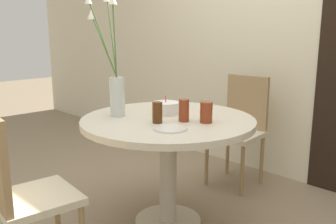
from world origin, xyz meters
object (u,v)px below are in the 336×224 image
chair_right_flank (19,188)px  birthday_cake (166,108)px  drink_glass_2 (157,113)px  flower_vase (113,75)px  drink_glass_1 (206,112)px  chair_near_front (241,123)px  side_plate (170,129)px  drink_glass_0 (184,110)px

chair_right_flank → birthday_cake: (0.01, 1.03, 0.26)m
drink_glass_2 → flower_vase: bearing=-168.5°
drink_glass_1 → chair_near_front: bearing=110.4°
chair_near_front → flower_vase: (-0.22, -1.16, 0.50)m
side_plate → chair_right_flank: bearing=-112.8°
chair_near_front → drink_glass_2: bearing=-88.3°
flower_vase → drink_glass_2: (0.34, 0.07, -0.21)m
chair_right_flank → side_plate: bearing=-105.9°
chair_right_flank → drink_glass_1: bearing=-102.6°
chair_near_front → flower_vase: 1.28m
chair_right_flank → drink_glass_1: (0.37, 1.03, 0.29)m
chair_right_flank → drink_glass_0: size_ratio=6.66×
birthday_cake → flower_vase: (-0.19, -0.29, 0.24)m
chair_right_flank → flower_vase: bearing=-69.5°
birthday_cake → side_plate: size_ratio=0.94×
side_plate → drink_glass_1: (0.05, 0.27, 0.06)m
drink_glass_0 → drink_glass_2: size_ratio=1.07×
flower_vase → side_plate: (0.50, 0.01, -0.27)m
birthday_cake → drink_glass_0: bearing=-17.3°
flower_vase → drink_glass_0: size_ratio=5.74×
flower_vase → drink_glass_2: 0.41m
side_plate → drink_glass_0: (-0.07, 0.20, 0.06)m
drink_glass_2 → side_plate: bearing=-18.9°
flower_vase → drink_glass_1: (0.55, 0.29, -0.21)m
flower_vase → side_plate: flower_vase is taller
drink_glass_1 → drink_glass_2: 0.30m
birthday_cake → side_plate: 0.41m
chair_right_flank → drink_glass_0: (0.25, 0.96, 0.29)m
chair_right_flank → flower_vase: 0.92m
birthday_cake → side_plate: birthday_cake is taller
birthday_cake → drink_glass_1: 0.35m
flower_vase → drink_glass_0: (0.43, 0.21, -0.21)m
birthday_cake → drink_glass_2: 0.26m
side_plate → drink_glass_0: bearing=110.5°
drink_glass_2 → drink_glass_1: bearing=46.2°
chair_near_front → birthday_cake: 0.92m
drink_glass_0 → drink_glass_2: (-0.09, -0.14, -0.00)m
birthday_cake → flower_vase: bearing=-124.3°
chair_near_front → birthday_cake: (-0.03, -0.88, 0.26)m
chair_right_flank → flower_vase: size_ratio=1.16×
chair_right_flank → side_plate: 0.86m
drink_glass_1 → drink_glass_2: bearing=-133.8°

